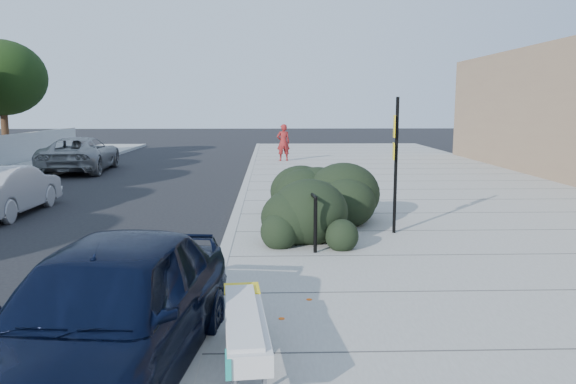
# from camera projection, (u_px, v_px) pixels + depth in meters

# --- Properties ---
(ground) EXTENTS (120.00, 120.00, 0.00)m
(ground) POSITION_uv_depth(u_px,v_px,m) (223.00, 265.00, 10.10)
(ground) COLOR black
(ground) RESTS_ON ground
(sidewalk_near) EXTENTS (11.20, 50.00, 0.15)m
(sidewalk_near) POSITION_uv_depth(u_px,v_px,m) (445.00, 208.00, 15.20)
(sidewalk_near) COLOR gray
(sidewalk_near) RESTS_ON ground
(curb_near) EXTENTS (0.22, 50.00, 0.17)m
(curb_near) POSITION_uv_depth(u_px,v_px,m) (238.00, 209.00, 15.03)
(curb_near) COLOR #9E9E99
(curb_near) RESTS_ON ground
(tree_far_f) EXTENTS (4.40, 4.40, 6.07)m
(tree_far_f) POSITION_uv_depth(u_px,v_px,m) (1.00, 78.00, 27.84)
(tree_far_f) COLOR #332114
(tree_far_f) RESTS_ON ground
(bench) EXTENTS (0.58, 2.04, 0.60)m
(bench) POSITION_uv_depth(u_px,v_px,m) (245.00, 324.00, 5.74)
(bench) COLOR gray
(bench) RESTS_ON sidewalk_near
(bike_rack) EXTENTS (0.13, 0.73, 1.06)m
(bike_rack) POSITION_uv_depth(u_px,v_px,m) (312.00, 215.00, 10.60)
(bike_rack) COLOR black
(bike_rack) RESTS_ON sidewalk_near
(sign_post) EXTENTS (0.13, 0.33, 2.87)m
(sign_post) POSITION_uv_depth(u_px,v_px,m) (395.00, 157.00, 11.75)
(sign_post) COLOR black
(sign_post) RESTS_ON sidewalk_near
(hedge) EXTENTS (3.47, 4.73, 1.59)m
(hedge) POSITION_uv_depth(u_px,v_px,m) (321.00, 191.00, 12.49)
(hedge) COLOR black
(hedge) RESTS_ON sidewalk_near
(sedan_navy) EXTENTS (2.36, 4.70, 1.54)m
(sedan_navy) POSITION_uv_depth(u_px,v_px,m) (106.00, 313.00, 5.67)
(sedan_navy) COLOR black
(sedan_navy) RESTS_ON ground
(wagon_silver) EXTENTS (1.46, 4.02, 1.32)m
(wagon_silver) POSITION_uv_depth(u_px,v_px,m) (6.00, 190.00, 14.68)
(wagon_silver) COLOR #A7A7AB
(wagon_silver) RESTS_ON ground
(suv_silver) EXTENTS (2.83, 5.55, 1.50)m
(suv_silver) POSITION_uv_depth(u_px,v_px,m) (81.00, 154.00, 24.30)
(suv_silver) COLOR gray
(suv_silver) RESTS_ON ground
(pedestrian) EXTENTS (0.72, 0.55, 1.79)m
(pedestrian) POSITION_uv_depth(u_px,v_px,m) (283.00, 142.00, 27.41)
(pedestrian) COLOR maroon
(pedestrian) RESTS_ON sidewalk_near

